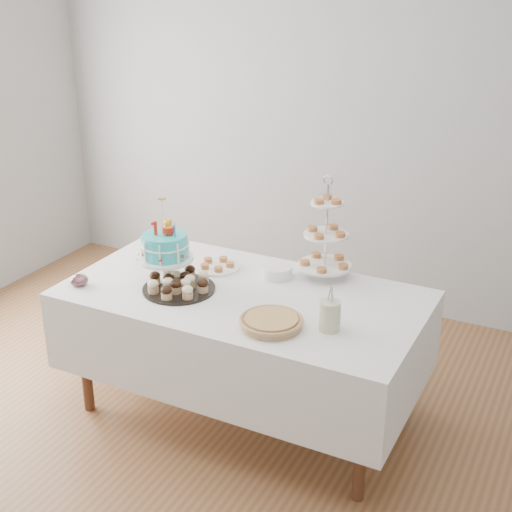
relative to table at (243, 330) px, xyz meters
The scene contains 12 objects.
floor 0.62m from the table, 90.00° to the right, with size 5.00×5.00×0.00m, color brown.
walls 0.86m from the table, 90.00° to the right, with size 5.04×4.04×2.70m.
table is the anchor object (origin of this frame).
birthday_cake 0.57m from the table, behind, with size 0.31×0.31×0.47m.
cupcake_tray 0.44m from the table, 158.11° to the right, with size 0.39×0.39×0.09m.
pie 0.48m from the table, 42.63° to the right, with size 0.32×0.32×0.05m.
tiered_stand 0.69m from the table, 52.60° to the left, with size 0.30×0.30×0.59m.
plate_stack 0.38m from the table, 73.53° to the left, with size 0.17×0.17×0.07m.
pastry_plate 0.44m from the table, 142.82° to the left, with size 0.26×0.26×0.04m.
jam_bowl_a 0.94m from the table, 158.70° to the right, with size 0.10×0.10×0.06m.
jam_bowl_b 0.75m from the table, behind, with size 0.10×0.10×0.06m.
utensil_pitcher 0.67m from the table, 17.25° to the right, with size 0.11×0.10×0.23m.
Camera 1 is at (1.62, -2.73, 2.43)m, focal length 50.00 mm.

